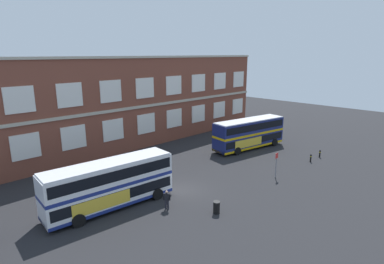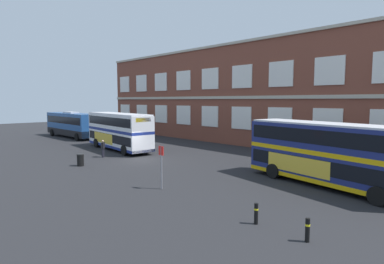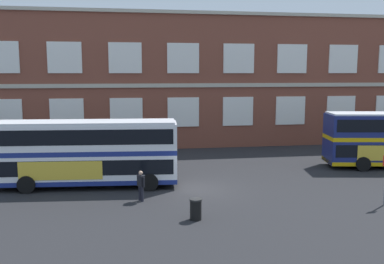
{
  "view_description": "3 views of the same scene",
  "coord_description": "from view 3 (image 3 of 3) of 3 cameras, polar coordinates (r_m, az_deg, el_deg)",
  "views": [
    {
      "loc": [
        -19.0,
        -20.29,
        12.8
      ],
      "look_at": [
        4.84,
        3.62,
        4.3
      ],
      "focal_mm": 29.36,
      "sensor_mm": 36.0,
      "label": 1
    },
    {
      "loc": [
        24.7,
        -16.51,
        5.52
      ],
      "look_at": [
        2.19,
        4.79,
        2.43
      ],
      "focal_mm": 29.96,
      "sensor_mm": 36.0,
      "label": 2
    },
    {
      "loc": [
        -4.31,
        -24.38,
        6.98
      ],
      "look_at": [
        0.21,
        3.61,
        3.01
      ],
      "focal_mm": 39.72,
      "sensor_mm": 36.0,
      "label": 3
    }
  ],
  "objects": [
    {
      "name": "double_decker_near",
      "position": [
        26.8,
        -13.95,
        -2.66
      ],
      "size": [
        11.18,
        3.57,
        4.07
      ],
      "color": "silver",
      "rests_on": "ground"
    },
    {
      "name": "brick_terminal_building",
      "position": [
        42.7,
        -1.94,
        6.77
      ],
      "size": [
        56.74,
        8.19,
        12.48
      ],
      "color": "brown",
      "rests_on": "ground"
    },
    {
      "name": "waiting_passenger",
      "position": [
        23.47,
        -6.88,
        -7.03
      ],
      "size": [
        0.44,
        0.58,
        1.7
      ],
      "color": "black",
      "rests_on": "ground"
    },
    {
      "name": "station_litter_bin",
      "position": [
        20.59,
        0.5,
        -10.32
      ],
      "size": [
        0.6,
        0.6,
        1.03
      ],
      "color": "black",
      "rests_on": "ground"
    },
    {
      "name": "ground_plane",
      "position": [
        27.62,
        0.1,
        -6.67
      ],
      "size": [
        120.0,
        120.0,
        0.0
      ],
      "primitive_type": "plane",
      "color": "#232326"
    }
  ]
}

